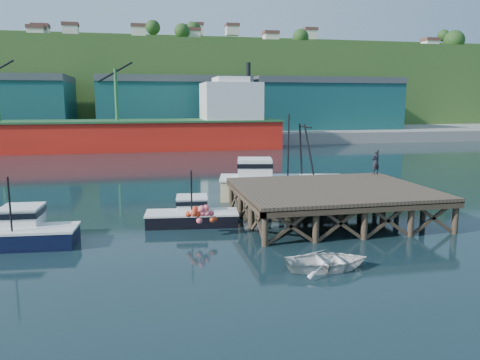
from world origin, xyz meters
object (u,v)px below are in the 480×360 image
object	(u,v)px
boat_black	(192,214)
trawler	(280,181)
boat_navy	(18,231)
dockworker	(376,162)
dinghy	(327,261)

from	to	relation	value
boat_black	trawler	distance (m)	10.01
boat_navy	boat_black	bearing A→B (deg)	18.77
boat_navy	dockworker	distance (m)	24.85
boat_black	dinghy	distance (m)	10.62
boat_navy	trawler	size ratio (longest dim) A/B	0.61
trawler	dinghy	xyz separation A→B (m)	(-2.44, -15.69, -0.96)
trawler	dinghy	world-z (taller)	trawler
boat_black	dockworker	size ratio (longest dim) A/B	3.14
boat_navy	boat_black	xyz separation A→B (m)	(9.53, 2.47, -0.13)
trawler	dockworker	distance (m)	7.46
boat_navy	dockworker	bearing A→B (deg)	18.93
dockworker	boat_navy	bearing A→B (deg)	-3.16
dinghy	dockworker	world-z (taller)	dockworker
boat_black	trawler	xyz separation A→B (m)	(7.64, 6.43, 0.71)
boat_navy	trawler	xyz separation A→B (m)	(17.17, 8.90, 0.58)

